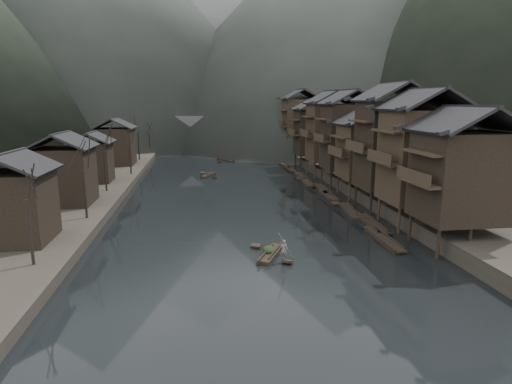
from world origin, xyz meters
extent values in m
plane|color=black|center=(0.00, 0.00, 0.00)|extent=(300.00, 300.00, 0.00)
cube|color=#2D2823|center=(35.00, 40.00, 0.90)|extent=(40.00, 200.00, 1.80)
cube|color=#2D2823|center=(-35.00, 40.00, 0.60)|extent=(40.00, 200.00, 1.20)
cylinder|color=black|center=(14.20, -10.40, 1.30)|extent=(0.30, 0.30, 2.90)
cylinder|color=black|center=(14.20, -5.60, 1.30)|extent=(0.30, 0.30, 2.90)
cylinder|color=black|center=(16.95, -10.40, 1.30)|extent=(0.30, 0.30, 2.90)
cylinder|color=black|center=(16.95, -5.60, 1.30)|extent=(0.30, 0.30, 2.90)
cube|color=black|center=(17.30, -8.00, 6.38)|extent=(7.00, 6.00, 7.57)
cube|color=black|center=(13.30, -8.00, 6.01)|extent=(1.20, 5.70, 0.25)
cylinder|color=black|center=(14.20, -3.40, 1.30)|extent=(0.30, 0.30, 2.90)
cylinder|color=black|center=(14.20, 1.40, 1.30)|extent=(0.30, 0.30, 2.90)
cylinder|color=black|center=(16.95, -3.40, 1.30)|extent=(0.30, 0.30, 2.90)
cylinder|color=black|center=(16.95, 1.40, 1.30)|extent=(0.30, 0.30, 2.90)
cube|color=black|center=(17.30, -1.00, 7.22)|extent=(7.00, 6.00, 9.24)
cube|color=black|center=(13.30, -1.00, 6.76)|extent=(1.20, 5.70, 0.25)
cylinder|color=black|center=(14.20, 3.60, 1.30)|extent=(0.30, 0.30, 2.90)
cylinder|color=black|center=(14.20, 8.40, 1.30)|extent=(0.30, 0.30, 2.90)
cylinder|color=black|center=(16.95, 3.60, 1.30)|extent=(0.30, 0.30, 2.90)
cylinder|color=black|center=(16.95, 8.40, 1.30)|extent=(0.30, 0.30, 2.90)
cube|color=black|center=(17.30, 6.00, 7.65)|extent=(7.00, 6.00, 10.10)
cube|color=black|center=(13.30, 6.00, 7.14)|extent=(1.20, 5.70, 0.25)
cylinder|color=black|center=(14.20, 10.60, 1.30)|extent=(0.30, 0.30, 2.90)
cylinder|color=black|center=(14.20, 15.40, 1.30)|extent=(0.30, 0.30, 2.90)
cylinder|color=black|center=(16.95, 10.60, 1.30)|extent=(0.30, 0.30, 2.90)
cylinder|color=black|center=(16.95, 15.40, 1.30)|extent=(0.30, 0.30, 2.90)
cube|color=black|center=(17.30, 13.00, 6.13)|extent=(7.00, 6.00, 7.07)
cube|color=black|center=(13.30, 13.00, 5.78)|extent=(1.20, 5.70, 0.25)
cylinder|color=black|center=(14.20, 18.60, 1.30)|extent=(0.30, 0.30, 2.90)
cylinder|color=black|center=(14.20, 23.40, 1.30)|extent=(0.30, 0.30, 2.90)
cylinder|color=black|center=(16.95, 18.60, 1.30)|extent=(0.30, 0.30, 2.90)
cylinder|color=black|center=(16.95, 23.40, 1.30)|extent=(0.30, 0.30, 2.90)
cube|color=black|center=(17.30, 21.00, 7.41)|extent=(7.00, 6.00, 9.63)
cube|color=black|center=(13.30, 21.00, 6.93)|extent=(1.20, 5.70, 0.25)
cylinder|color=black|center=(14.20, 27.60, 1.30)|extent=(0.30, 0.30, 2.90)
cylinder|color=black|center=(14.20, 32.40, 1.30)|extent=(0.30, 0.30, 2.90)
cylinder|color=black|center=(16.95, 27.60, 1.30)|extent=(0.30, 0.30, 2.90)
cylinder|color=black|center=(16.95, 32.40, 1.30)|extent=(0.30, 0.30, 2.90)
cube|color=black|center=(17.30, 30.00, 7.45)|extent=(7.00, 6.00, 9.69)
cube|color=black|center=(13.30, 30.00, 6.96)|extent=(1.20, 5.70, 0.25)
cylinder|color=black|center=(14.20, 37.60, 1.30)|extent=(0.30, 0.30, 2.90)
cylinder|color=black|center=(14.20, 42.40, 1.30)|extent=(0.30, 0.30, 2.90)
cylinder|color=black|center=(16.95, 37.60, 1.30)|extent=(0.30, 0.30, 2.90)
cylinder|color=black|center=(16.95, 42.40, 1.30)|extent=(0.30, 0.30, 2.90)
cube|color=black|center=(17.30, 40.00, 6.84)|extent=(7.00, 6.00, 8.47)
cube|color=black|center=(13.30, 40.00, 6.41)|extent=(1.20, 5.70, 0.25)
cylinder|color=black|center=(14.20, 49.60, 1.30)|extent=(0.30, 0.30, 2.90)
cylinder|color=black|center=(14.20, 54.40, 1.30)|extent=(0.30, 0.30, 2.90)
cylinder|color=black|center=(16.95, 49.60, 1.30)|extent=(0.30, 0.30, 2.90)
cylinder|color=black|center=(16.95, 54.40, 1.30)|extent=(0.30, 0.30, 2.90)
cube|color=black|center=(17.30, 52.00, 7.85)|extent=(7.00, 6.00, 10.50)
cube|color=black|center=(13.30, 52.00, 7.33)|extent=(1.20, 5.70, 0.25)
cube|color=black|center=(-20.50, -4.00, 4.20)|extent=(5.50, 5.50, 6.00)
cube|color=black|center=(-20.50, 10.00, 4.45)|extent=(6.00, 6.00, 6.50)
cube|color=black|center=(-20.50, 24.00, 4.10)|extent=(5.00, 5.00, 5.80)
cube|color=black|center=(-20.50, 42.00, 4.60)|extent=(6.50, 6.50, 6.80)
cylinder|color=black|center=(-17.00, -9.85, 3.65)|extent=(0.24, 0.24, 4.90)
cylinder|color=black|center=(-17.00, 3.01, 3.71)|extent=(0.24, 0.24, 5.01)
cylinder|color=black|center=(-17.00, 16.85, 3.89)|extent=(0.24, 0.24, 5.38)
cylinder|color=black|center=(-17.00, 30.48, 3.63)|extent=(0.24, 0.24, 4.85)
cylinder|color=black|center=(-17.00, 48.28, 3.97)|extent=(0.24, 0.24, 5.55)
cylinder|color=black|center=(-17.00, 60.30, 3.36)|extent=(0.24, 0.24, 4.31)
cube|color=black|center=(11.73, -5.45, 0.15)|extent=(1.20, 6.87, 0.30)
cube|color=black|center=(11.73, -5.45, 0.33)|extent=(1.25, 6.73, 0.10)
cube|color=black|center=(11.68, -2.17, 0.29)|extent=(0.95, 0.86, 0.35)
cube|color=black|center=(11.77, -8.74, 0.29)|extent=(0.95, 0.86, 0.35)
cube|color=black|center=(12.67, -0.31, 0.15)|extent=(1.51, 7.46, 0.30)
cube|color=black|center=(12.67, -0.31, 0.33)|extent=(1.56, 7.32, 0.10)
cube|color=black|center=(12.47, 3.24, 0.29)|extent=(0.98, 0.96, 0.36)
cube|color=black|center=(12.86, -3.87, 0.29)|extent=(0.98, 0.96, 0.36)
cube|color=black|center=(12.22, 5.14, 0.15)|extent=(2.05, 7.54, 0.30)
cube|color=black|center=(12.22, 5.14, 0.33)|extent=(2.09, 7.40, 0.10)
cube|color=black|center=(11.76, 8.69, 0.29)|extent=(1.04, 1.03, 0.36)
cube|color=black|center=(12.68, 1.59, 0.29)|extent=(1.04, 1.03, 0.36)
cube|color=black|center=(12.14, 13.10, 0.15)|extent=(1.11, 6.13, 0.30)
cube|color=black|center=(12.14, 13.10, 0.33)|extent=(1.16, 6.01, 0.10)
cube|color=black|center=(12.15, 16.04, 0.29)|extent=(0.94, 0.76, 0.33)
cube|color=black|center=(12.14, 10.16, 0.29)|extent=(0.94, 0.76, 0.33)
cube|color=black|center=(12.64, 17.78, 0.15)|extent=(1.42, 6.98, 0.30)
cube|color=black|center=(12.64, 17.78, 0.33)|extent=(1.47, 6.84, 0.10)
cube|color=black|center=(12.49, 21.10, 0.29)|extent=(0.97, 0.89, 0.35)
cube|color=black|center=(12.80, 14.45, 0.29)|extent=(0.97, 0.89, 0.35)
cube|color=black|center=(11.68, 23.22, 0.15)|extent=(1.66, 7.17, 0.30)
cube|color=black|center=(11.68, 23.22, 0.33)|extent=(1.70, 7.03, 0.10)
cube|color=black|center=(11.41, 26.62, 0.29)|extent=(1.00, 0.94, 0.35)
cube|color=black|center=(11.95, 19.82, 0.29)|extent=(1.00, 0.94, 0.35)
cube|color=black|center=(12.14, 28.96, 0.15)|extent=(1.24, 6.07, 0.30)
cube|color=black|center=(12.14, 28.96, 0.33)|extent=(1.29, 5.95, 0.10)
cube|color=black|center=(12.08, 31.87, 0.29)|extent=(0.95, 0.77, 0.33)
cube|color=black|center=(12.21, 26.06, 0.29)|extent=(0.95, 0.77, 0.33)
cube|color=black|center=(11.91, 36.53, 0.15)|extent=(1.11, 6.14, 0.30)
cube|color=black|center=(11.91, 36.53, 0.33)|extent=(1.16, 6.02, 0.10)
cube|color=black|center=(11.91, 39.48, 0.29)|extent=(0.94, 0.76, 0.33)
cube|color=black|center=(11.91, 33.58, 0.29)|extent=(0.94, 0.76, 0.33)
cube|color=black|center=(12.01, 41.19, 0.15)|extent=(1.84, 6.93, 0.30)
cube|color=black|center=(12.01, 41.19, 0.33)|extent=(1.88, 6.80, 0.10)
cube|color=black|center=(12.37, 44.46, 0.29)|extent=(1.02, 0.94, 0.35)
cube|color=black|center=(11.65, 37.92, 0.29)|extent=(1.02, 0.94, 0.35)
cube|color=black|center=(-3.48, 32.24, 0.15)|extent=(2.88, 4.68, 0.30)
cube|color=black|center=(-3.48, 32.24, 0.33)|extent=(2.88, 4.62, 0.10)
cube|color=black|center=(-4.42, 34.29, 0.29)|extent=(1.02, 0.89, 0.29)
cube|color=black|center=(-2.53, 30.20, 0.29)|extent=(1.02, 0.89, 0.29)
cube|color=black|center=(0.72, 51.44, 0.15)|extent=(3.71, 5.21, 0.30)
cube|color=black|center=(0.72, 51.44, 0.33)|extent=(3.69, 5.14, 0.10)
cube|color=black|center=(2.09, 53.69, 0.29)|extent=(1.08, 1.02, 0.31)
cube|color=black|center=(-0.65, 49.18, 0.29)|extent=(1.08, 1.02, 0.31)
cube|color=#4C4C4F|center=(0.00, 72.00, 7.20)|extent=(40.00, 6.00, 1.60)
cube|color=#4C4C4F|center=(0.00, 69.30, 8.50)|extent=(40.00, 0.50, 1.00)
cube|color=#4C4C4F|center=(0.00, 74.70, 8.50)|extent=(40.00, 0.50, 1.00)
cube|color=#4C4C4F|center=(-14.00, 72.00, 3.20)|extent=(3.20, 6.00, 6.40)
cube|color=#4C4C4F|center=(-4.50, 72.00, 3.20)|extent=(3.20, 6.00, 6.40)
cube|color=#4C4C4F|center=(4.50, 72.00, 3.20)|extent=(3.20, 6.00, 6.40)
cube|color=#4C4C4F|center=(14.00, 72.00, 3.20)|extent=(3.20, 6.00, 6.40)
cone|color=#474F49|center=(55.00, 130.00, 46.52)|extent=(195.00, 195.00, 93.05)
cone|color=gray|center=(0.00, 210.00, 65.70)|extent=(320.00, 320.00, 131.41)
cube|color=black|center=(0.77, -7.83, 0.15)|extent=(2.95, 4.67, 0.30)
cube|color=black|center=(0.77, -7.83, 0.33)|extent=(2.96, 4.61, 0.10)
cube|color=black|center=(-0.21, -5.80, 0.29)|extent=(1.04, 0.91, 0.29)
cube|color=black|center=(1.75, -9.86, 0.29)|extent=(1.04, 0.91, 0.29)
ellipsoid|color=black|center=(0.67, -7.62, 0.77)|extent=(1.12, 1.47, 0.67)
imported|color=slate|center=(1.54, -9.44, 1.29)|extent=(0.73, 0.63, 1.71)
cylinder|color=#8C7A51|center=(1.74, -9.44, 3.63)|extent=(1.68, 2.00, 2.97)
camera|label=1|loc=(-4.97, -41.36, 12.69)|focal=30.00mm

